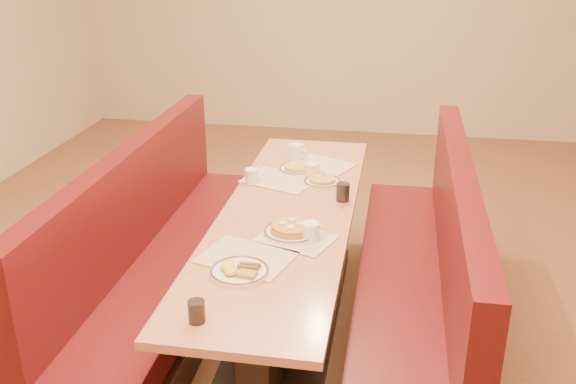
% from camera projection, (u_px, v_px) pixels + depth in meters
% --- Properties ---
extents(ground, '(8.00, 8.00, 0.00)m').
position_uv_depth(ground, '(287.00, 329.00, 3.73)').
color(ground, '#9E6647').
rests_on(ground, ground).
extents(diner_table, '(0.70, 2.50, 0.75)m').
position_uv_depth(diner_table, '(287.00, 273.00, 3.58)').
color(diner_table, black).
rests_on(diner_table, ground).
extents(booth_left, '(0.55, 2.50, 1.05)m').
position_uv_depth(booth_left, '(162.00, 264.00, 3.71)').
color(booth_left, '#4C3326').
rests_on(booth_left, ground).
extents(booth_right, '(0.55, 2.50, 1.05)m').
position_uv_depth(booth_right, '(420.00, 287.00, 3.47)').
color(booth_right, '#4C3326').
rests_on(booth_right, ground).
extents(placemat_near_left, '(0.48, 0.41, 0.00)m').
position_uv_depth(placemat_near_left, '(246.00, 257.00, 2.96)').
color(placemat_near_left, beige).
rests_on(placemat_near_left, diner_table).
extents(placemat_near_right, '(0.42, 0.37, 0.00)m').
position_uv_depth(placemat_near_right, '(296.00, 238.00, 3.13)').
color(placemat_near_right, beige).
rests_on(placemat_near_right, diner_table).
extents(placemat_far_left, '(0.49, 0.43, 0.00)m').
position_uv_depth(placemat_far_left, '(280.00, 180.00, 3.86)').
color(placemat_far_left, beige).
rests_on(placemat_far_left, diner_table).
extents(placemat_far_right, '(0.48, 0.43, 0.00)m').
position_uv_depth(placemat_far_right, '(320.00, 165.00, 4.11)').
color(placemat_far_right, beige).
rests_on(placemat_far_right, diner_table).
extents(pancake_plate, '(0.28, 0.28, 0.06)m').
position_uv_depth(pancake_plate, '(291.00, 230.00, 3.18)').
color(pancake_plate, white).
rests_on(pancake_plate, diner_table).
extents(eggs_plate, '(0.26, 0.26, 0.05)m').
position_uv_depth(eggs_plate, '(239.00, 271.00, 2.82)').
color(eggs_plate, white).
rests_on(eggs_plate, diner_table).
extents(extra_plate_mid, '(0.22, 0.22, 0.05)m').
position_uv_depth(extra_plate_mid, '(322.00, 181.00, 3.81)').
color(extra_plate_mid, white).
rests_on(extra_plate_mid, diner_table).
extents(extra_plate_far, '(0.23, 0.23, 0.05)m').
position_uv_depth(extra_plate_far, '(297.00, 168.00, 4.01)').
color(extra_plate_far, white).
rests_on(extra_plate_far, diner_table).
extents(coffee_mug_a, '(0.12, 0.08, 0.09)m').
position_uv_depth(coffee_mug_a, '(312.00, 231.00, 3.11)').
color(coffee_mug_a, white).
rests_on(coffee_mug_a, diner_table).
extents(coffee_mug_b, '(0.11, 0.08, 0.09)m').
position_uv_depth(coffee_mug_b, '(252.00, 176.00, 3.81)').
color(coffee_mug_b, white).
rests_on(coffee_mug_b, diner_table).
extents(coffee_mug_c, '(0.12, 0.09, 0.10)m').
position_uv_depth(coffee_mug_c, '(313.00, 171.00, 3.88)').
color(coffee_mug_c, white).
rests_on(coffee_mug_c, diner_table).
extents(coffee_mug_d, '(0.13, 0.09, 0.10)m').
position_uv_depth(coffee_mug_d, '(296.00, 152.00, 4.19)').
color(coffee_mug_d, white).
rests_on(coffee_mug_d, diner_table).
extents(soda_tumbler_near, '(0.07, 0.07, 0.09)m').
position_uv_depth(soda_tumbler_near, '(197.00, 312.00, 2.46)').
color(soda_tumbler_near, black).
rests_on(soda_tumbler_near, diner_table).
extents(soda_tumbler_mid, '(0.07, 0.07, 0.10)m').
position_uv_depth(soda_tumbler_mid, '(343.00, 192.00, 3.56)').
color(soda_tumbler_mid, black).
rests_on(soda_tumbler_mid, diner_table).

